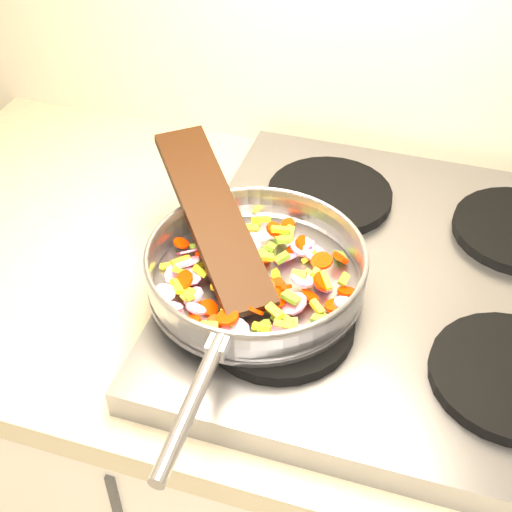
% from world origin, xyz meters
% --- Properties ---
extents(cooktop, '(0.60, 0.60, 0.04)m').
position_xyz_m(cooktop, '(-0.70, 1.67, 0.92)').
color(cooktop, '#939399').
rests_on(cooktop, counter_top).
extents(grate_fl, '(0.19, 0.19, 0.02)m').
position_xyz_m(grate_fl, '(-0.84, 1.52, 0.95)').
color(grate_fl, black).
rests_on(grate_fl, cooktop).
extents(grate_fr, '(0.19, 0.19, 0.02)m').
position_xyz_m(grate_fr, '(-0.56, 1.52, 0.95)').
color(grate_fr, black).
rests_on(grate_fr, cooktop).
extents(grate_bl, '(0.19, 0.19, 0.02)m').
position_xyz_m(grate_bl, '(-0.84, 1.81, 0.95)').
color(grate_bl, black).
rests_on(grate_bl, cooktop).
extents(saute_pan, '(0.32, 0.49, 0.06)m').
position_xyz_m(saute_pan, '(-0.89, 1.57, 0.99)').
color(saute_pan, '#9E9EA5').
rests_on(saute_pan, grate_fl).
extents(vegetable_heap, '(0.27, 0.27, 0.05)m').
position_xyz_m(vegetable_heap, '(-0.89, 1.57, 0.98)').
color(vegetable_heap, '#E5166A').
rests_on(vegetable_heap, saute_pan).
extents(wooden_spatula, '(0.24, 0.27, 0.09)m').
position_xyz_m(wooden_spatula, '(-0.96, 1.62, 1.02)').
color(wooden_spatula, black).
rests_on(wooden_spatula, saute_pan).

